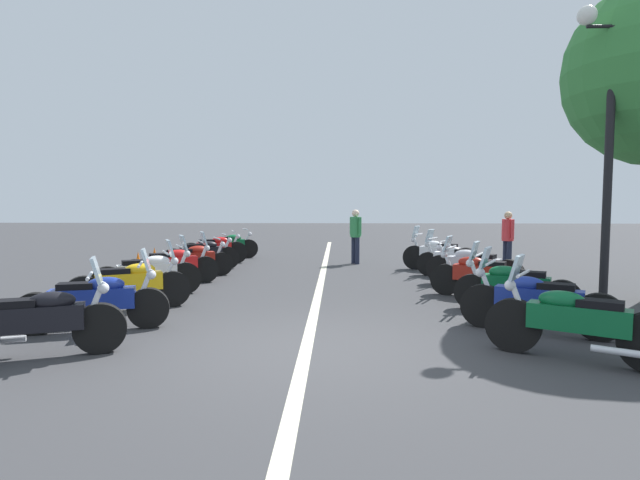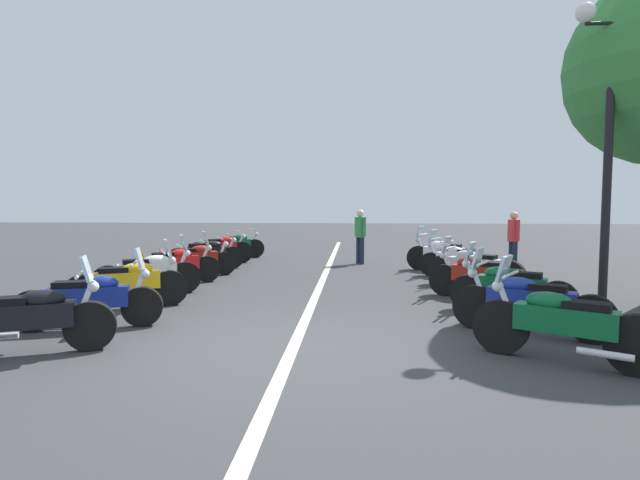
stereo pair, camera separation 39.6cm
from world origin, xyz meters
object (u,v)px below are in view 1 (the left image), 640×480
motorcycle_left_row_2 (131,283)px  bystander_0 (508,236)px  motorcycle_left_row_3 (149,273)px  street_lamp_twin_globe (611,106)px  motorcycle_right_row_2 (514,286)px  motorcycle_right_row_5 (455,260)px  motorcycle_left_row_4 (172,264)px  motorcycle_right_row_3 (479,274)px  bystander_1 (356,232)px  motorcycle_left_row_7 (215,249)px  traffic_cone_1 (138,264)px  motorcycle_right_row_4 (473,266)px  motorcycle_right_row_6 (439,254)px  motorcycle_left_row_5 (192,260)px  traffic_cone_0 (155,259)px  motorcycle_right_row_1 (536,301)px  motorcycle_left_row_0 (39,321)px  motorcycle_right_row_0 (575,321)px  motorcycle_left_row_8 (229,245)px  motorcycle_left_row_6 (202,254)px  motorcycle_left_row_1 (95,300)px

motorcycle_left_row_2 → bystander_0: size_ratio=1.18×
motorcycle_left_row_3 → street_lamp_twin_globe: street_lamp_twin_globe is taller
motorcycle_right_row_2 → motorcycle_right_row_5: motorcycle_right_row_2 is taller
motorcycle_left_row_4 → bystander_0: bearing=-6.0°
motorcycle_right_row_3 → bystander_0: 4.79m
street_lamp_twin_globe → bystander_0: (5.49, -0.18, -2.53)m
motorcycle_left_row_4 → bystander_1: 5.96m
motorcycle_right_row_3 → motorcycle_left_row_7: bearing=-12.1°
traffic_cone_1 → bystander_0: size_ratio=0.38×
motorcycle_left_row_4 → motorcycle_right_row_2: motorcycle_right_row_2 is taller
motorcycle_right_row_4 → motorcycle_right_row_6: bearing=-49.3°
motorcycle_left_row_5 → traffic_cone_0: bearing=106.8°
motorcycle_left_row_7 → motorcycle_right_row_1: (-8.03, -6.61, 0.01)m
motorcycle_left_row_0 → motorcycle_right_row_0: (0.14, -6.36, 0.01)m
motorcycle_left_row_8 → traffic_cone_1: 4.15m
motorcycle_left_row_2 → street_lamp_twin_globe: 8.72m
motorcycle_right_row_4 → motorcycle_right_row_2: bearing=126.3°
motorcycle_right_row_2 → bystander_0: 6.03m
motorcycle_left_row_7 → motorcycle_left_row_4: bearing=-108.6°
motorcycle_left_row_5 → motorcycle_left_row_4: bearing=-123.5°
traffic_cone_0 → motorcycle_left_row_4: bearing=-152.3°
motorcycle_right_row_4 → traffic_cone_0: (2.84, 8.14, -0.18)m
motorcycle_left_row_7 → motorcycle_right_row_2: (-6.71, -6.75, -0.00)m
motorcycle_left_row_6 → motorcycle_right_row_3: size_ratio=1.09×
motorcycle_left_row_2 → motorcycle_right_row_1: 6.57m
traffic_cone_0 → motorcycle_right_row_1: bearing=-130.1°
motorcycle_right_row_2 → traffic_cone_0: 9.78m
motorcycle_left_row_1 → motorcycle_left_row_2: bearing=76.2°
motorcycle_right_row_3 → motorcycle_right_row_6: motorcycle_right_row_6 is taller
motorcycle_left_row_5 → motorcycle_right_row_3: (-2.51, -6.44, 0.02)m
motorcycle_right_row_2 → motorcycle_right_row_3: 1.41m
motorcycle_left_row_5 → motorcycle_right_row_2: 7.70m
motorcycle_left_row_1 → motorcycle_left_row_8: motorcycle_left_row_1 is taller
motorcycle_left_row_4 → motorcycle_right_row_0: motorcycle_right_row_0 is taller
motorcycle_left_row_4 → traffic_cone_0: size_ratio=3.28×
traffic_cone_1 → motorcycle_left_row_6: bearing=-52.8°
motorcycle_right_row_2 → traffic_cone_1: (4.21, 8.12, -0.17)m
motorcycle_right_row_2 → bystander_1: size_ratio=1.14×
motorcycle_left_row_6 → bystander_1: size_ratio=1.20×
motorcycle_right_row_5 → motorcycle_right_row_4: bearing=122.7°
motorcycle_right_row_0 → motorcycle_left_row_1: bearing=21.0°
motorcycle_left_row_0 → motorcycle_left_row_4: motorcycle_left_row_0 is taller
motorcycle_right_row_4 → traffic_cone_0: bearing=17.1°
motorcycle_left_row_1 → motorcycle_left_row_6: bearing=75.3°
traffic_cone_0 → bystander_0: bystander_0 is taller
motorcycle_right_row_0 → motorcycle_right_row_3: size_ratio=1.03×
motorcycle_left_row_4 → traffic_cone_0: 3.01m
motorcycle_left_row_0 → traffic_cone_1: size_ratio=3.14×
motorcycle_left_row_5 → motorcycle_right_row_0: bearing=-73.1°
motorcycle_right_row_1 → bystander_1: 8.50m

